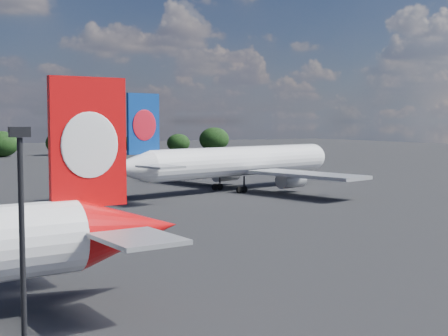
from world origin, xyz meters
TOP-DOWN VIEW (x-y plane):
  - china_southern_airliner at (44.16, 60.03)m, footprint 47.12×45.10m
  - apron_lamp_post at (-3.19, -11.39)m, footprint 0.55×0.30m

SIDE VIEW (x-z plane):
  - china_southern_airliner at x=44.16m, z-range -3.03..12.48m
  - apron_lamp_post at x=-3.19m, z-range 0.65..12.00m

